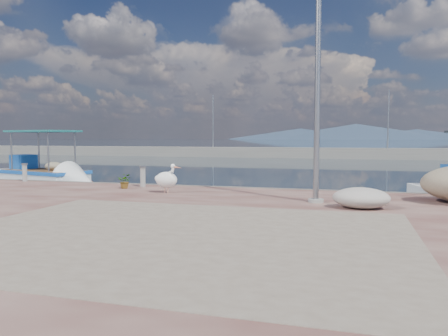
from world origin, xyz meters
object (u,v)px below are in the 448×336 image
Objects in this scene: boat_left at (43,178)px; bollard_near at (143,175)px; pelican at (167,179)px; lamp_post at (318,86)px.

boat_left is 8.73× the size of bollard_near.
boat_left reaches higher than pelican.
boat_left is 11.34m from pelican.
lamp_post is at bearing -10.35° from boat_left.
lamp_post is 8.78× the size of bollard_near.
pelican is at bearing 171.94° from lamp_post.
boat_left reaches higher than bollard_near.
pelican is at bearing -17.44° from boat_left.
boat_left is at bearing 155.74° from lamp_post.
bollard_near is (-1.64, 1.50, -0.03)m from pelican.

